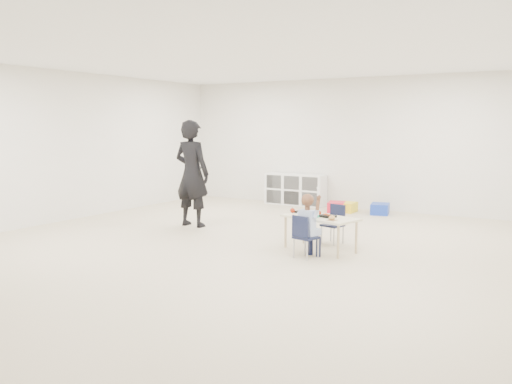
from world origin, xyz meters
The scene contains 16 objects.
room centered at (0.00, 0.00, 1.40)m, with size 9.00×9.02×2.80m.
table centered at (1.16, 0.42, 0.25)m, with size 1.18×0.79×0.49m.
chair_near centered at (1.18, -0.10, 0.30)m, with size 0.29×0.27×0.59m, color #111734, non-canonical shape.
chair_far centered at (1.13, 0.93, 0.30)m, with size 0.29×0.27×0.59m, color #111734, non-canonical shape.
child centered at (1.18, -0.10, 0.47)m, with size 0.39×0.39×0.93m, color #ADC1EA, non-canonical shape.
lunch_tray_near centered at (1.26, 0.43, 0.51)m, with size 0.22×0.16×0.03m, color black.
lunch_tray_far centered at (0.81, 0.57, 0.51)m, with size 0.22×0.16×0.03m, color black.
milk_carton centered at (1.15, 0.27, 0.54)m, with size 0.07×0.07×0.10m, color white.
bread_roll centered at (1.42, 0.22, 0.53)m, with size 0.09×0.09×0.07m, color tan.
apple_near centered at (1.09, 0.51, 0.53)m, with size 0.07×0.07×0.07m, color maroon.
apple_far centered at (0.66, 0.51, 0.53)m, with size 0.07×0.07×0.07m, color maroon.
cubby_shelf centered at (-1.20, 4.28, 0.35)m, with size 1.40×0.40×0.70m, color white.
adult centered at (-1.59, 0.99, 0.94)m, with size 0.69×0.45×1.89m, color black.
bin_red centered at (0.00, 3.81, 0.10)m, with size 0.33×0.43×0.21m, color red.
bin_yellow centered at (0.20, 3.91, 0.10)m, with size 0.32×0.41×0.20m, color yellow.
bin_blue centered at (0.87, 3.98, 0.11)m, with size 0.35×0.45×0.22m, color #1736AD.
Camera 1 is at (4.30, -6.60, 1.79)m, focal length 38.00 mm.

